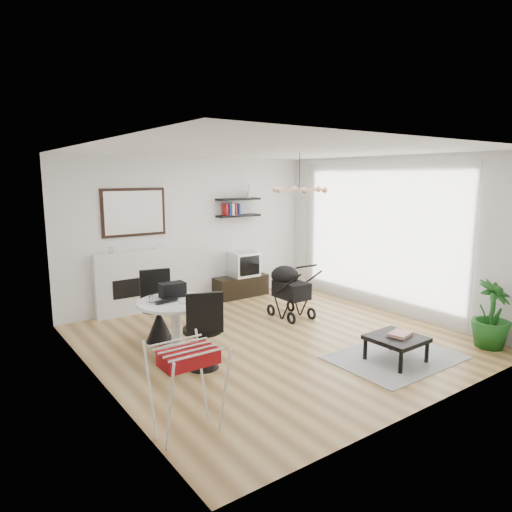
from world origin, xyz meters
TOP-DOWN VIEW (x-y plane):
  - floor at (0.00, 0.00)m, footprint 5.00×5.00m
  - ceiling at (0.00, 0.00)m, footprint 5.00×5.00m
  - wall_back at (0.00, 2.50)m, footprint 5.00×0.00m
  - wall_left at (-2.50, 0.00)m, footprint 0.00×5.00m
  - wall_right at (2.50, 0.00)m, footprint 0.00×5.00m
  - sheer_curtain at (2.40, 0.20)m, footprint 0.04×3.60m
  - fireplace at (-1.10, 2.42)m, footprint 1.50×0.17m
  - shelf_lower at (0.95, 2.37)m, footprint 0.90×0.25m
  - shelf_upper at (0.95, 2.37)m, footprint 0.90×0.25m
  - pendant_lamp at (0.70, 0.30)m, footprint 0.90×0.90m
  - tv_console at (0.95, 2.30)m, footprint 1.10×0.39m
  - crt_tv at (1.00, 2.29)m, footprint 0.55×0.48m
  - dining_table at (-1.41, 0.30)m, footprint 1.01×1.01m
  - laptop at (-1.52, 0.28)m, footprint 0.37×0.28m
  - black_bag at (-1.35, 0.51)m, footprint 0.34×0.21m
  - newspaper at (-1.22, 0.22)m, footprint 0.42×0.37m
  - drinking_glass at (-1.69, 0.43)m, footprint 0.06×0.06m
  - chair_far at (-1.39, 0.92)m, footprint 0.51×0.53m
  - chair_near at (-1.35, -0.30)m, footprint 0.53×0.54m
  - drying_rack at (-2.18, -1.52)m, footprint 0.58×0.54m
  - stroller at (0.89, 0.73)m, footprint 0.49×0.81m
  - rug at (0.87, -1.48)m, footprint 1.66×1.20m
  - coffee_table at (0.77, -1.56)m, footprint 0.65×0.65m
  - magazines at (0.83, -1.56)m, footprint 0.33×0.28m
  - potted_plant at (2.25, -2.00)m, footprint 0.55×0.55m

SIDE VIEW (x-z plane):
  - floor at x=0.00m, z-range 0.00..0.00m
  - rug at x=0.87m, z-range 0.00..0.01m
  - tv_console at x=0.95m, z-range 0.00..0.41m
  - coffee_table at x=0.77m, z-range 0.14..0.46m
  - chair_near at x=-1.35m, z-range -0.19..0.83m
  - chair_far at x=-1.39m, z-range -0.19..0.83m
  - magazines at x=0.83m, z-range 0.34..0.38m
  - stroller at x=0.89m, z-range -0.07..0.90m
  - drying_rack at x=-2.18m, z-range 0.02..0.89m
  - potted_plant at x=2.25m, z-range 0.00..0.94m
  - dining_table at x=-1.41m, z-range 0.12..0.85m
  - crt_tv at x=1.00m, z-range 0.41..0.89m
  - fireplace at x=-1.10m, z-range -0.39..1.77m
  - newspaper at x=-1.22m, z-range 0.74..0.75m
  - laptop at x=-1.52m, z-range 0.74..0.76m
  - drinking_glass at x=-1.69m, z-range 0.74..0.84m
  - black_bag at x=-1.35m, z-range 0.74..0.94m
  - wall_back at x=0.00m, z-range -1.15..3.85m
  - wall_left at x=-2.50m, z-range -1.15..3.85m
  - wall_right at x=2.50m, z-range -1.15..3.85m
  - sheer_curtain at x=2.40m, z-range 0.05..2.65m
  - shelf_lower at x=0.95m, z-range 1.58..1.62m
  - shelf_upper at x=0.95m, z-range 1.90..1.94m
  - pendant_lamp at x=0.70m, z-range 2.10..2.20m
  - ceiling at x=0.00m, z-range 2.70..2.70m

